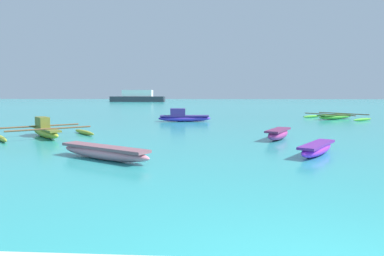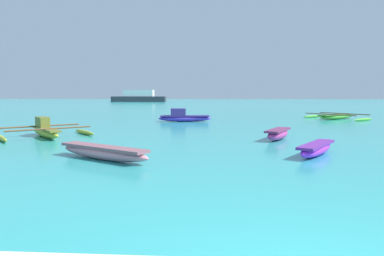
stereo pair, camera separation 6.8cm
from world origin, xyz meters
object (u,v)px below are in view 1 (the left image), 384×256
at_px(moored_boat_3, 317,148).
at_px(moored_boat_5, 278,134).
at_px(moored_boat_1, 45,131).
at_px(moored_boat_4, 336,116).
at_px(moored_boat_2, 183,117).
at_px(moored_boat_0, 104,152).
at_px(distant_ferry, 138,97).

bearing_deg(moored_boat_3, moored_boat_5, 40.50).
relative_size(moored_boat_1, moored_boat_4, 0.89).
bearing_deg(moored_boat_2, moored_boat_0, -99.99).
relative_size(moored_boat_0, moored_boat_3, 1.34).
bearing_deg(moored_boat_1, moored_boat_4, 83.82).
relative_size(moored_boat_1, moored_boat_3, 1.75).
distance_m(moored_boat_0, moored_boat_3, 6.46).
height_order(moored_boat_0, moored_boat_5, moored_boat_5).
relative_size(moored_boat_3, distant_ferry, 0.19).
xyz_separation_m(moored_boat_2, distant_ferry, (-15.53, 56.22, 0.81)).
height_order(moored_boat_2, moored_boat_5, moored_boat_2).
height_order(moored_boat_5, distant_ferry, distant_ferry).
relative_size(moored_boat_0, moored_boat_4, 0.68).
bearing_deg(moored_boat_5, moored_boat_3, -145.74).
relative_size(moored_boat_1, distant_ferry, 0.34).
height_order(moored_boat_0, distant_ferry, distant_ferry).
xyz_separation_m(moored_boat_4, distant_ferry, (-26.76, 53.26, 0.93)).
bearing_deg(moored_boat_3, distant_ferry, 49.12).
distance_m(moored_boat_2, moored_boat_5, 10.13).
bearing_deg(moored_boat_4, moored_boat_2, 156.33).
bearing_deg(moored_boat_0, moored_boat_3, 39.93).
relative_size(moored_boat_0, moored_boat_2, 0.89).
relative_size(moored_boat_2, moored_boat_3, 1.50).
relative_size(moored_boat_0, moored_boat_1, 0.76).
bearing_deg(distant_ferry, moored_boat_5, -72.74).
relative_size(moored_boat_0, distant_ferry, 0.26).
distance_m(moored_boat_0, distant_ferry, 71.30).
bearing_deg(moored_boat_5, moored_boat_0, 154.55).
bearing_deg(moored_boat_5, moored_boat_4, -2.58).
height_order(moored_boat_4, distant_ferry, distant_ferry).
distance_m(moored_boat_0, moored_boat_1, 6.44).
xyz_separation_m(moored_boat_0, distant_ferry, (-14.39, 69.83, 0.91)).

